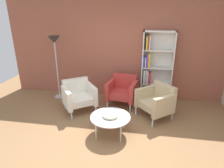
% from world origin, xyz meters
% --- Properties ---
extents(ground_plane, '(8.32, 8.32, 0.00)m').
position_xyz_m(ground_plane, '(0.00, 0.00, 0.00)').
color(ground_plane, olive).
extents(brick_back_panel, '(6.40, 0.12, 2.90)m').
position_xyz_m(brick_back_panel, '(0.00, 2.46, 1.45)').
color(brick_back_panel, '#9E5642').
rests_on(brick_back_panel, ground_plane).
extents(bookshelf_tall, '(0.80, 0.30, 1.90)m').
position_xyz_m(bookshelf_tall, '(0.90, 2.25, 0.92)').
color(bookshelf_tall, silver).
rests_on(bookshelf_tall, ground_plane).
extents(coffee_table_low, '(0.80, 0.80, 0.40)m').
position_xyz_m(coffee_table_low, '(0.05, 0.47, 0.37)').
color(coffee_table_low, silver).
rests_on(coffee_table_low, ground_plane).
extents(decorative_bowl, '(0.32, 0.32, 0.05)m').
position_xyz_m(decorative_bowl, '(0.05, 0.47, 0.43)').
color(decorative_bowl, beige).
rests_on(decorative_bowl, coffee_table_low).
extents(armchair_corner_red, '(0.81, 0.76, 0.78)m').
position_xyz_m(armchair_corner_red, '(0.13, 1.83, 0.41)').
color(armchair_corner_red, '#B73833').
rests_on(armchair_corner_red, ground_plane).
extents(armchair_near_window, '(0.95, 0.93, 0.78)m').
position_xyz_m(armchair_near_window, '(-0.89, 1.31, 0.41)').
color(armchair_near_window, white).
rests_on(armchair_near_window, ground_plane).
extents(armchair_spare_guest, '(0.94, 0.95, 0.78)m').
position_xyz_m(armchair_spare_guest, '(0.98, 1.33, 0.41)').
color(armchair_spare_guest, '#C6B289').
rests_on(armchair_spare_guest, ground_plane).
extents(floor_lamp_torchiere, '(0.32, 0.32, 1.74)m').
position_xyz_m(floor_lamp_torchiere, '(-1.72, 2.02, 1.45)').
color(floor_lamp_torchiere, silver).
rests_on(floor_lamp_torchiere, ground_plane).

